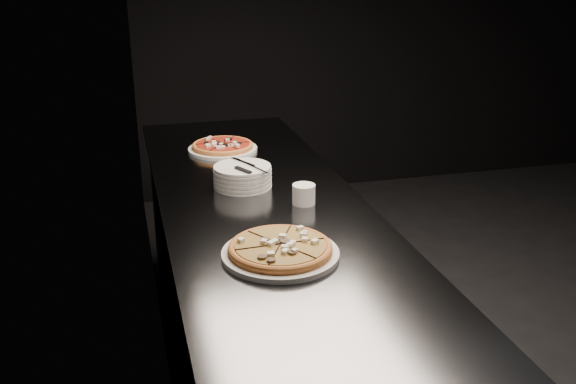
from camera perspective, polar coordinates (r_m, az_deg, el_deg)
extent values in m
cube|color=black|center=(2.19, -12.19, 10.13)|extent=(0.02, 5.00, 2.80)
cube|color=black|center=(5.34, 14.91, 15.84)|extent=(5.00, 0.02, 2.80)
cube|color=#56575D|center=(2.57, -2.19, -10.57)|extent=(0.70, 2.40, 0.90)
cube|color=#56575D|center=(2.37, -2.34, -0.99)|extent=(0.74, 2.44, 0.02)
cylinder|color=white|center=(1.93, -0.68, -5.53)|extent=(0.35, 0.35, 0.02)
cylinder|color=#DF8943|center=(1.93, -0.68, -5.13)|extent=(0.32, 0.32, 0.01)
torus|color=#DF8943|center=(1.92, -0.69, -4.95)|extent=(0.33, 0.33, 0.02)
cylinder|color=gold|center=(1.92, -0.69, -4.80)|extent=(0.29, 0.29, 0.01)
cylinder|color=white|center=(2.97, -5.81, 3.80)|extent=(0.32, 0.32, 0.01)
cylinder|color=#DF8943|center=(2.97, -5.82, 4.05)|extent=(0.30, 0.30, 0.01)
torus|color=#DF8943|center=(2.97, -5.83, 4.16)|extent=(0.31, 0.31, 0.02)
cylinder|color=#A52818|center=(2.96, -5.83, 4.25)|extent=(0.27, 0.27, 0.01)
cylinder|color=white|center=(2.51, -4.04, 0.69)|extent=(0.22, 0.22, 0.02)
cylinder|color=white|center=(2.50, -4.05, 1.05)|extent=(0.22, 0.22, 0.02)
cylinder|color=white|center=(2.50, -4.06, 1.41)|extent=(0.22, 0.22, 0.02)
cylinder|color=white|center=(2.49, -4.07, 1.78)|extent=(0.22, 0.22, 0.02)
cylinder|color=white|center=(2.49, -4.08, 2.14)|extent=(0.22, 0.22, 0.02)
cube|color=silver|center=(2.53, -4.03, 2.69)|extent=(0.08, 0.14, 0.00)
cube|color=black|center=(2.42, -4.02, 1.97)|extent=(0.05, 0.09, 0.01)
cube|color=silver|center=(2.48, -3.28, 2.35)|extent=(0.04, 0.22, 0.00)
cylinder|color=white|center=(2.32, 1.41, -0.21)|extent=(0.08, 0.08, 0.07)
cylinder|color=black|center=(2.31, 1.42, 0.45)|extent=(0.07, 0.07, 0.01)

